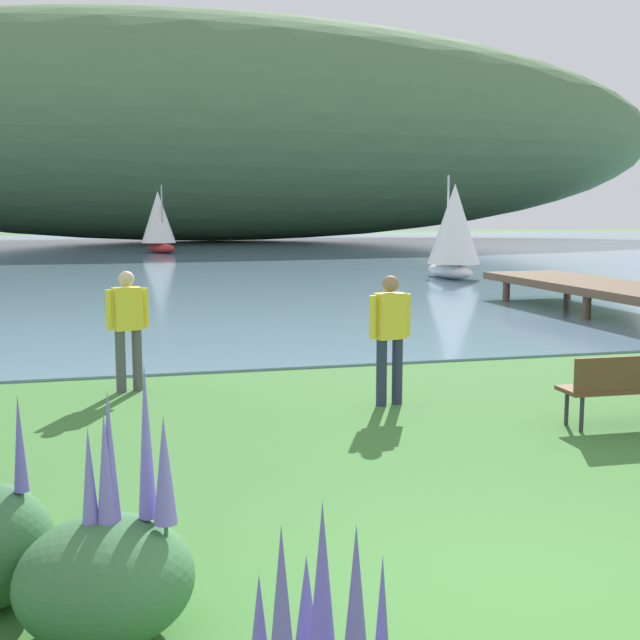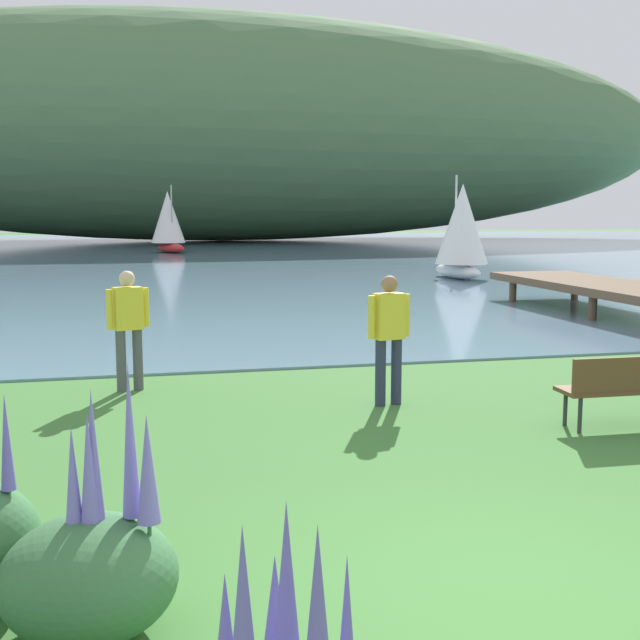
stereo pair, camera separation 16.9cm
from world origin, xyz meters
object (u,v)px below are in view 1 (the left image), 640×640
at_px(park_bench_near_camera, 637,383).
at_px(person_on_the_grass, 390,331).
at_px(sailboat_toward_hillside, 454,230).
at_px(person_at_shoreline, 128,323).
at_px(sailboat_nearest_to_shore, 159,221).

distance_m(park_bench_near_camera, person_on_the_grass, 3.07).
bearing_deg(park_bench_near_camera, sailboat_toward_hillside, 72.42).
bearing_deg(person_at_shoreline, park_bench_near_camera, -30.47).
bearing_deg(sailboat_toward_hillside, person_at_shoreline, -126.35).
height_order(person_on_the_grass, sailboat_toward_hillside, sailboat_toward_hillside).
distance_m(park_bench_near_camera, person_at_shoreline, 6.73).
relative_size(sailboat_nearest_to_shore, sailboat_toward_hillside, 1.06).
xyz_separation_m(sailboat_nearest_to_shore, sailboat_toward_hillside, (9.59, -22.44, -0.11)).
xyz_separation_m(park_bench_near_camera, sailboat_toward_hillside, (6.27, 19.79, 1.33)).
relative_size(park_bench_near_camera, sailboat_toward_hillside, 0.47).
xyz_separation_m(park_bench_near_camera, sailboat_nearest_to_shore, (-3.32, 42.23, 1.44)).
xyz_separation_m(park_bench_near_camera, person_at_shoreline, (-5.79, 3.41, 0.46)).
relative_size(park_bench_near_camera, sailboat_nearest_to_shore, 0.44).
relative_size(person_on_the_grass, sailboat_nearest_to_shore, 0.42).
relative_size(park_bench_near_camera, person_on_the_grass, 1.06).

